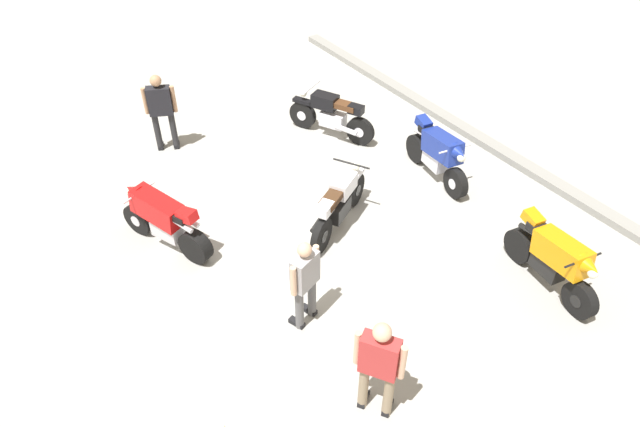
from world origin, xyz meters
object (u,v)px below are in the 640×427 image
(motorcycle_blue_sportbike, at_px, (438,153))
(motorcycle_black_cruiser, at_px, (331,115))
(motorcycle_silver_cruiser, at_px, (339,203))
(motorcycle_orange_sportbike, at_px, (554,258))
(person_in_red_shirt, at_px, (379,364))
(motorcycle_red_sportbike, at_px, (163,219))
(person_in_gray_shirt, at_px, (305,279))
(person_in_black_shirt, at_px, (161,108))

(motorcycle_blue_sportbike, bearing_deg, motorcycle_black_cruiser, -152.01)
(motorcycle_silver_cruiser, height_order, motorcycle_orange_sportbike, motorcycle_orange_sportbike)
(motorcycle_orange_sportbike, height_order, person_in_red_shirt, person_in_red_shirt)
(motorcycle_red_sportbike, relative_size, person_in_gray_shirt, 1.18)
(motorcycle_silver_cruiser, distance_m, motorcycle_orange_sportbike, 3.67)
(motorcycle_black_cruiser, height_order, person_in_red_shirt, person_in_red_shirt)
(person_in_gray_shirt, bearing_deg, motorcycle_red_sportbike, 1.33)
(motorcycle_silver_cruiser, bearing_deg, motorcycle_red_sportbike, 126.14)
(motorcycle_red_sportbike, height_order, person_in_black_shirt, person_in_black_shirt)
(motorcycle_black_cruiser, distance_m, motorcycle_orange_sportbike, 5.73)
(motorcycle_red_sportbike, height_order, motorcycle_orange_sportbike, same)
(motorcycle_red_sportbike, relative_size, motorcycle_orange_sportbike, 0.95)
(motorcycle_black_cruiser, bearing_deg, motorcycle_red_sportbike, 80.48)
(motorcycle_orange_sportbike, distance_m, person_in_red_shirt, 3.75)
(motorcycle_black_cruiser, distance_m, person_in_red_shirt, 6.88)
(motorcycle_silver_cruiser, height_order, motorcycle_blue_sportbike, motorcycle_blue_sportbike)
(motorcycle_silver_cruiser, xyz_separation_m, person_in_black_shirt, (-4.17, -1.57, 0.47))
(motorcycle_blue_sportbike, bearing_deg, person_in_red_shirt, -41.69)
(motorcycle_blue_sportbike, distance_m, motorcycle_black_cruiser, 2.64)
(motorcycle_black_cruiser, bearing_deg, motorcycle_silver_cruiser, 120.96)
(motorcycle_blue_sportbike, distance_m, motorcycle_orange_sportbike, 3.27)
(motorcycle_black_cruiser, bearing_deg, motorcycle_orange_sportbike, 156.26)
(person_in_black_shirt, height_order, person_in_red_shirt, person_in_black_shirt)
(motorcycle_black_cruiser, bearing_deg, person_in_black_shirt, 37.86)
(motorcycle_silver_cruiser, relative_size, person_in_gray_shirt, 1.18)
(motorcycle_red_sportbike, xyz_separation_m, motorcycle_black_cruiser, (-1.37, 4.46, -0.07))
(person_in_red_shirt, relative_size, person_in_gray_shirt, 1.08)
(person_in_gray_shirt, bearing_deg, motorcycle_blue_sportbike, -88.57)
(motorcycle_red_sportbike, height_order, person_in_gray_shirt, person_in_gray_shirt)
(motorcycle_orange_sportbike, relative_size, person_in_gray_shirt, 1.23)
(motorcycle_silver_cruiser, bearing_deg, motorcycle_black_cruiser, 27.80)
(person_in_gray_shirt, bearing_deg, person_in_red_shirt, 157.61)
(motorcycle_red_sportbike, height_order, person_in_red_shirt, person_in_red_shirt)
(motorcycle_black_cruiser, xyz_separation_m, person_in_gray_shirt, (4.15, -3.37, 0.37))
(motorcycle_red_sportbike, bearing_deg, motorcycle_orange_sportbike, -156.09)
(person_in_black_shirt, relative_size, person_in_red_shirt, 1.01)
(motorcycle_orange_sportbike, bearing_deg, person_in_black_shirt, -144.95)
(motorcycle_blue_sportbike, distance_m, person_in_red_shirt, 5.50)
(person_in_red_shirt, bearing_deg, motorcycle_red_sportbike, 68.85)
(motorcycle_blue_sportbike, relative_size, person_in_black_shirt, 1.13)
(motorcycle_silver_cruiser, distance_m, motorcycle_red_sportbike, 3.06)
(person_in_black_shirt, xyz_separation_m, person_in_red_shirt, (7.48, -0.20, -0.01))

